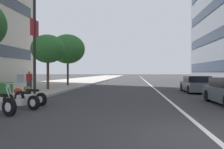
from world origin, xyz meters
name	(u,v)px	position (x,y,z in m)	size (l,w,h in m)	color
ground_plane	(215,139)	(0.00, 0.00, 0.00)	(400.00, 400.00, 0.00)	#303033
sidewalk_right_plaza	(68,82)	(30.00, 12.17, 0.07)	(160.00, 9.62, 0.15)	#A39E93
lane_centre_stripe	(146,82)	(35.00, 0.00, 0.00)	(110.00, 0.16, 0.01)	silver
motorcycle_by_sign_pole	(20,99)	(3.96, 6.79, 0.41)	(0.95, 2.02, 1.08)	black
motorcycle_under_tarp	(29,96)	(5.19, 6.95, 0.43)	(0.99, 1.97, 1.47)	black
car_following_behind	(196,85)	(13.28, -2.89, 0.61)	(4.18, 1.90, 1.29)	#4C515B
street_lamp_with_banners	(38,13)	(9.06, 8.14, 5.42)	(1.26, 2.04, 9.06)	#232326
street_tree_far_plaza	(48,49)	(13.58, 9.21, 3.54)	(2.81, 2.81, 4.60)	#473323
street_tree_near_plaza_corner	(68,49)	(19.71, 9.27, 4.14)	(3.78, 3.78, 5.60)	#473323
pedestrian_on_plaza	(29,81)	(12.13, 10.18, 0.91)	(0.31, 0.43, 1.52)	#2D2D33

